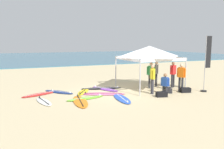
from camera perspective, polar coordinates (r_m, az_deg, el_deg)
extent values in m
plane|color=beige|center=(14.19, 1.46, -4.19)|extent=(80.00, 80.00, 0.00)
cube|color=#386B84|center=(46.30, -16.48, 4.10)|extent=(80.00, 36.00, 0.10)
cylinder|color=#B7B7BC|center=(12.99, 6.90, -0.80)|extent=(0.07, 0.07, 2.05)
cylinder|color=#B7B7BC|center=(14.88, 17.63, 0.01)|extent=(0.07, 0.07, 2.05)
cylinder|color=#B7B7BC|center=(15.81, 0.94, 0.85)|extent=(0.07, 0.07, 2.05)
cylinder|color=#B7B7BC|center=(17.40, 10.61, 1.38)|extent=(0.07, 0.07, 2.05)
cube|color=white|center=(13.77, 12.75, 3.48)|extent=(3.22, 0.03, 0.18)
cube|color=white|center=(16.46, 6.05, 4.36)|extent=(3.22, 0.03, 0.18)
cube|color=white|center=(14.28, 3.66, 3.82)|extent=(0.03, 3.22, 0.18)
cube|color=white|center=(16.02, 13.96, 4.06)|extent=(0.03, 3.22, 0.18)
pyramid|color=white|center=(15.06, 9.14, 5.63)|extent=(3.34, 3.34, 0.70)
ellipsoid|color=pink|center=(13.44, -2.16, -4.75)|extent=(2.58, 1.66, 0.07)
cube|color=black|center=(13.43, -2.16, -4.59)|extent=(1.98, 0.92, 0.01)
cone|color=black|center=(13.50, -6.57, -4.32)|extent=(0.09, 0.09, 0.12)
ellipsoid|color=blue|center=(12.37, 2.42, -5.88)|extent=(0.99, 2.40, 0.07)
cube|color=white|center=(12.36, 2.42, -5.71)|extent=(0.36, 1.96, 0.01)
cone|color=white|center=(11.47, 3.84, -6.52)|extent=(0.09, 0.09, 0.12)
ellipsoid|color=white|center=(12.21, -16.37, -6.39)|extent=(0.81, 1.96, 0.07)
cube|color=black|center=(12.20, -16.38, -6.22)|extent=(0.30, 1.60, 0.01)
cone|color=black|center=(12.92, -17.38, -5.21)|extent=(0.09, 0.09, 0.12)
ellipsoid|color=orange|center=(11.87, -7.81, -6.55)|extent=(1.05, 2.60, 0.07)
cube|color=black|center=(11.86, -7.81, -6.37)|extent=(0.36, 2.13, 0.01)
cone|color=black|center=(12.85, -8.43, -5.00)|extent=(0.09, 0.09, 0.12)
ellipsoid|color=navy|center=(14.27, -12.92, -4.19)|extent=(1.71, 2.00, 0.07)
cube|color=white|center=(14.26, -12.92, -4.04)|extent=(1.10, 1.44, 0.01)
cone|color=white|center=(13.70, -10.26, -4.21)|extent=(0.09, 0.09, 0.12)
ellipsoid|color=black|center=(15.02, -2.56, -3.37)|extent=(2.69, 1.29, 0.07)
cube|color=white|center=(15.01, -2.56, -3.23)|extent=(2.15, 0.56, 0.01)
cone|color=white|center=(15.18, 1.42, -2.88)|extent=(0.09, 0.09, 0.12)
ellipsoid|color=yellow|center=(14.06, -7.07, -4.23)|extent=(1.36, 1.81, 0.07)
cube|color=black|center=(14.05, -7.07, -4.08)|extent=(0.84, 1.35, 0.01)
cone|color=black|center=(13.33, -7.87, -4.50)|extent=(0.09, 0.09, 0.12)
ellipsoid|color=red|center=(13.95, -17.34, -4.64)|extent=(2.22, 1.44, 0.07)
cube|color=white|center=(13.94, -17.35, -4.48)|extent=(1.69, 0.82, 0.01)
cone|color=white|center=(14.40, -14.33, -3.74)|extent=(0.09, 0.09, 0.12)
ellipsoid|color=purple|center=(14.78, -1.74, -3.56)|extent=(1.40, 2.27, 0.07)
cube|color=white|center=(14.77, -1.74, -3.42)|extent=(0.76, 1.75, 0.01)
cone|color=white|center=(15.40, -4.12, -2.74)|extent=(0.09, 0.09, 0.12)
ellipsoid|color=#7AD12D|center=(12.50, -6.49, -5.78)|extent=(2.24, 0.98, 0.07)
cube|color=white|center=(12.49, -6.50, -5.61)|extent=(1.82, 0.39, 0.01)
cone|color=white|center=(12.90, -3.01, -4.86)|extent=(0.09, 0.09, 0.12)
cylinder|color=#2D2D33|center=(15.95, 14.87, -1.49)|extent=(0.13, 0.13, 0.88)
cylinder|color=#2D2D33|center=(15.81, 14.48, -1.56)|extent=(0.13, 0.13, 0.88)
cube|color=red|center=(15.78, 14.77, 1.13)|extent=(0.40, 0.30, 0.60)
sphere|color=#9E7051|center=(15.73, 14.83, 2.67)|extent=(0.21, 0.21, 0.21)
cylinder|color=red|center=(15.96, 15.27, 1.12)|extent=(0.09, 0.09, 0.54)
cylinder|color=red|center=(15.60, 14.26, 1.00)|extent=(0.09, 0.09, 0.54)
cylinder|color=#2D2D33|center=(15.24, 9.83, -1.77)|extent=(0.13, 0.13, 0.88)
cylinder|color=#2D2D33|center=(15.26, 9.15, -1.74)|extent=(0.13, 0.13, 0.88)
cube|color=#2D8C47|center=(15.14, 9.55, 1.00)|extent=(0.42, 0.40, 0.60)
sphere|color=tan|center=(15.10, 9.59, 2.60)|extent=(0.21, 0.21, 0.21)
cylinder|color=#2D8C47|center=(15.12, 10.42, 0.90)|extent=(0.09, 0.09, 0.54)
cylinder|color=#2D8C47|center=(15.17, 8.69, 0.96)|extent=(0.09, 0.09, 0.54)
cylinder|color=#2D2D33|center=(14.67, 16.87, -2.39)|extent=(0.13, 0.13, 0.88)
cylinder|color=#2D2D33|center=(14.73, 16.22, -2.32)|extent=(0.13, 0.13, 0.88)
cube|color=orange|center=(14.59, 16.66, 0.51)|extent=(0.37, 0.42, 0.60)
sphere|color=beige|center=(14.54, 16.73, 2.17)|extent=(0.21, 0.21, 0.21)
cylinder|color=orange|center=(14.51, 17.50, 0.35)|extent=(0.09, 0.09, 0.54)
cylinder|color=orange|center=(14.67, 15.82, 0.50)|extent=(0.09, 0.09, 0.54)
cylinder|color=#2D2D33|center=(16.03, 10.82, -1.31)|extent=(0.13, 0.13, 0.88)
cylinder|color=#2D2D33|center=(15.85, 10.74, -1.41)|extent=(0.13, 0.13, 0.88)
cube|color=gray|center=(15.84, 10.85, 1.28)|extent=(0.40, 0.42, 0.60)
sphere|color=beige|center=(15.79, 10.89, 2.81)|extent=(0.21, 0.21, 0.21)
cylinder|color=gray|center=(16.07, 10.95, 1.30)|extent=(0.09, 0.09, 0.54)
cylinder|color=gray|center=(15.61, 10.74, 1.11)|extent=(0.09, 0.09, 0.54)
cylinder|color=#383842|center=(13.60, 9.93, -2.97)|extent=(0.13, 0.13, 0.88)
cylinder|color=#383842|center=(13.77, 9.76, -2.82)|extent=(0.13, 0.13, 0.88)
cube|color=yellow|center=(13.57, 9.92, 0.18)|extent=(0.33, 0.41, 0.60)
sphere|color=tan|center=(13.51, 9.96, 1.96)|extent=(0.21, 0.21, 0.21)
cylinder|color=yellow|center=(13.35, 10.15, -0.04)|extent=(0.09, 0.09, 0.54)
cylinder|color=yellow|center=(13.79, 9.69, 0.23)|extent=(0.09, 0.09, 0.54)
cylinder|color=#2D2D33|center=(13.90, 13.17, -3.72)|extent=(0.13, 0.13, 0.45)
cylinder|color=#2D2D33|center=(13.98, 12.51, -3.64)|extent=(0.13, 0.13, 0.45)
cube|color=#2851B2|center=(13.85, 12.91, -1.72)|extent=(0.36, 0.42, 0.52)
sphere|color=#9E7051|center=(13.79, 12.96, -0.14)|extent=(0.21, 0.21, 0.21)
cylinder|color=#2851B2|center=(13.75, 13.76, -1.90)|extent=(0.09, 0.09, 0.47)
cylinder|color=#2851B2|center=(13.96, 12.06, -1.70)|extent=(0.09, 0.09, 0.47)
cylinder|color=#99999E|center=(14.96, 21.88, 2.45)|extent=(0.04, 0.04, 3.40)
cube|color=black|center=(15.07, 22.61, 5.12)|extent=(0.40, 0.02, 1.90)
cylinder|color=black|center=(15.19, 21.55, -3.79)|extent=(0.36, 0.36, 0.08)
cube|color=#232328|center=(14.31, 13.67, -3.75)|extent=(0.54, 0.68, 0.28)
cube|color=black|center=(14.59, 17.55, -3.67)|extent=(0.66, 0.46, 0.28)
cube|color=black|center=(13.11, 12.07, -4.78)|extent=(0.66, 0.46, 0.28)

